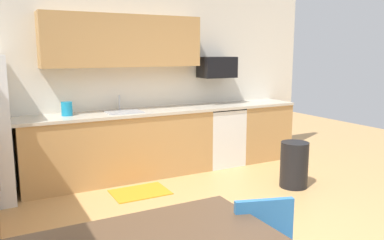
# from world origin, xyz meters

# --- Properties ---
(wall_back) EXTENTS (5.80, 0.10, 2.70)m
(wall_back) POSITION_xyz_m (0.00, 2.65, 1.35)
(wall_back) COLOR silver
(wall_back) RESTS_ON ground
(cabinet_run_back) EXTENTS (2.63, 0.60, 0.90)m
(cabinet_run_back) POSITION_xyz_m (-0.44, 2.30, 0.45)
(cabinet_run_back) COLOR tan
(cabinet_run_back) RESTS_ON ground
(cabinet_run_back_right) EXTENTS (0.92, 0.60, 0.90)m
(cabinet_run_back_right) POSITION_xyz_m (1.94, 2.30, 0.45)
(cabinet_run_back_right) COLOR tan
(cabinet_run_back_right) RESTS_ON ground
(countertop_back) EXTENTS (4.80, 0.64, 0.04)m
(countertop_back) POSITION_xyz_m (0.00, 2.30, 0.92)
(countertop_back) COLOR beige
(countertop_back) RESTS_ON cabinet_run_back
(upper_cabinets_back) EXTENTS (2.20, 0.34, 0.70)m
(upper_cabinets_back) POSITION_xyz_m (-0.30, 2.43, 1.90)
(upper_cabinets_back) COLOR tan
(oven_range) EXTENTS (0.60, 0.60, 0.91)m
(oven_range) POSITION_xyz_m (1.18, 2.30, 0.46)
(oven_range) COLOR white
(oven_range) RESTS_ON ground
(microwave) EXTENTS (0.54, 0.36, 0.32)m
(microwave) POSITION_xyz_m (1.18, 2.40, 1.52)
(microwave) COLOR black
(sink_basin) EXTENTS (0.48, 0.40, 0.14)m
(sink_basin) POSITION_xyz_m (-0.37, 2.30, 0.88)
(sink_basin) COLOR #A5A8AD
(sink_basin) RESTS_ON countertop_back
(sink_faucet) EXTENTS (0.02, 0.02, 0.24)m
(sink_faucet) POSITION_xyz_m (-0.37, 2.48, 1.04)
(sink_faucet) COLOR #B2B5BA
(sink_faucet) RESTS_ON countertop_back
(trash_bin) EXTENTS (0.36, 0.36, 0.60)m
(trash_bin) POSITION_xyz_m (1.47, 0.92, 0.30)
(trash_bin) COLOR black
(trash_bin) RESTS_ON ground
(floor_mat) EXTENTS (0.70, 0.50, 0.01)m
(floor_mat) POSITION_xyz_m (-0.40, 1.65, 0.01)
(floor_mat) COLOR orange
(floor_mat) RESTS_ON ground
(kettle) EXTENTS (0.14, 0.14, 0.20)m
(kettle) POSITION_xyz_m (-1.11, 2.35, 1.02)
(kettle) COLOR #198CBF
(kettle) RESTS_ON countertop_back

